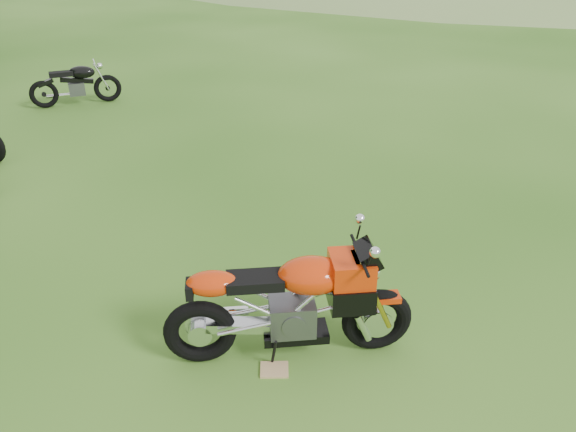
{
  "coord_description": "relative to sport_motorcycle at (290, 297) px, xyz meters",
  "views": [
    {
      "loc": [
        -0.25,
        -4.7,
        3.29
      ],
      "look_at": [
        0.0,
        0.4,
        0.54
      ],
      "focal_mm": 35.0,
      "sensor_mm": 36.0,
      "label": 1
    }
  ],
  "objects": [
    {
      "name": "sport_motorcycle",
      "position": [
        0.0,
        0.0,
        0.0
      ],
      "size": [
        1.98,
        0.6,
        1.17
      ],
      "primitive_type": null,
      "rotation": [
        0.0,
        0.0,
        0.06
      ],
      "color": "red",
      "rests_on": "ground"
    },
    {
      "name": "plywood_board",
      "position": [
        -0.14,
        -0.2,
        -0.58
      ],
      "size": [
        0.24,
        0.19,
        0.02
      ],
      "primitive_type": "cube",
      "rotation": [
        0.0,
        0.0,
        -0.03
      ],
      "color": "tan",
      "rests_on": "ground"
    },
    {
      "name": "ground",
      "position": [
        0.05,
        1.05,
        -0.59
      ],
      "size": [
        120.0,
        120.0,
        0.0
      ],
      "primitive_type": "plane",
      "color": "#245111",
      "rests_on": "ground"
    },
    {
      "name": "vintage_moto_d",
      "position": [
        -3.77,
        7.27,
        -0.16
      ],
      "size": [
        1.68,
        0.89,
        0.86
      ],
      "primitive_type": null,
      "rotation": [
        0.0,
        0.0,
        0.33
      ],
      "color": "black",
      "rests_on": "ground"
    }
  ]
}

